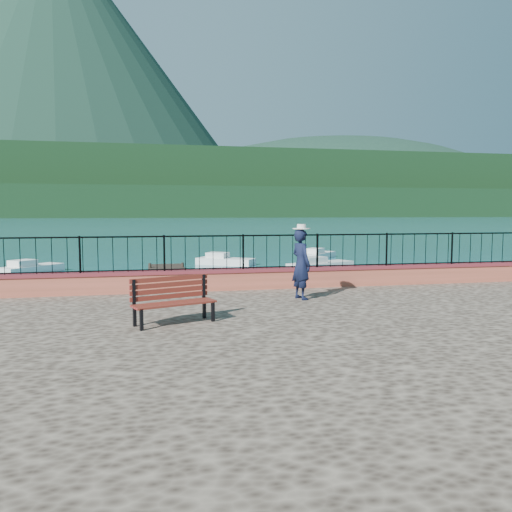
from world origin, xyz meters
name	(u,v)px	position (x,y,z in m)	size (l,w,h in m)	color
ground	(289,370)	(0.00, 0.00, 0.00)	(2000.00, 2000.00, 0.00)	#19596B
promenade	(456,500)	(0.00, -6.00, 0.60)	(30.00, 20.00, 1.20)	#332821
parapet	(254,279)	(0.00, 3.70, 1.49)	(28.00, 0.46, 0.58)	#C75C47
railing	(254,252)	(0.00, 3.70, 2.25)	(27.00, 0.05, 0.95)	black
dock	(171,286)	(-2.00, 12.00, 0.15)	(2.00, 16.00, 0.30)	#2D231C
far_forest	(154,202)	(0.00, 300.00, 9.00)	(900.00, 60.00, 18.00)	black
foothills	(153,186)	(0.00, 360.00, 22.00)	(900.00, 120.00, 44.00)	black
volcano	(55,68)	(-120.00, 700.00, 190.00)	(560.00, 560.00, 380.00)	#142D23
companion_hill	(338,215)	(220.00, 560.00, 0.00)	(448.00, 384.00, 180.00)	#142D23
park_bench	(174,310)	(-2.44, -0.32, 1.48)	(1.72, 1.06, 0.91)	black
person	(301,264)	(0.83, 1.82, 2.09)	(0.65, 0.42, 1.77)	black
hat	(301,227)	(0.83, 1.82, 3.03)	(0.44, 0.44, 0.12)	white
boat_0	(5,306)	(-7.44, 6.92, 0.40)	(3.88, 1.30, 0.80)	silver
boat_2	(321,263)	(6.99, 17.77, 0.40)	(4.33, 1.30, 0.80)	silver
boat_3	(31,266)	(-9.37, 19.45, 0.40)	(3.49, 1.30, 0.80)	white
boat_4	(226,258)	(1.87, 21.55, 0.40)	(3.72, 1.30, 0.80)	white
boat_5	(318,253)	(9.16, 24.48, 0.40)	(3.69, 1.30, 0.80)	white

